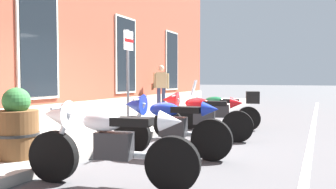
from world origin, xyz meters
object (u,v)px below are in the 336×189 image
(motorcycle_red_sport, at_px, (198,114))
(pedestrian_tan_coat, at_px, (161,85))
(parking_sign, at_px, (128,65))
(barrel_planter, at_px, (17,128))
(motorcycle_white_sport, at_px, (104,140))
(motorcycle_blue_sport, at_px, (166,123))
(motorcycle_green_touring, at_px, (223,109))

(motorcycle_red_sport, xyz_separation_m, pedestrian_tan_coat, (4.47, 3.04, 0.52))
(pedestrian_tan_coat, xyz_separation_m, parking_sign, (-4.53, -1.35, 0.55))
(barrel_planter, bearing_deg, parking_sign, -0.26)
(motorcycle_white_sport, distance_m, motorcycle_blue_sport, 1.70)
(motorcycle_blue_sport, height_order, pedestrian_tan_coat, pedestrian_tan_coat)
(motorcycle_blue_sport, distance_m, barrel_planter, 2.29)
(motorcycle_white_sport, distance_m, pedestrian_tan_coat, 8.42)
(motorcycle_green_touring, xyz_separation_m, parking_sign, (-1.70, 1.79, 1.10))
(motorcycle_red_sport, distance_m, pedestrian_tan_coat, 5.43)
(motorcycle_red_sport, height_order, motorcycle_green_touring, motorcycle_green_touring)
(motorcycle_green_touring, relative_size, pedestrian_tan_coat, 1.24)
(pedestrian_tan_coat, relative_size, barrel_planter, 1.61)
(motorcycle_white_sport, height_order, parking_sign, parking_sign)
(motorcycle_blue_sport, relative_size, barrel_planter, 1.99)
(motorcycle_red_sport, distance_m, motorcycle_green_touring, 1.64)
(motorcycle_blue_sport, relative_size, pedestrian_tan_coat, 1.23)
(motorcycle_green_touring, relative_size, parking_sign, 0.90)
(motorcycle_red_sport, xyz_separation_m, motorcycle_green_touring, (1.64, -0.10, -0.03))
(motorcycle_white_sport, distance_m, barrel_planter, 1.70)
(motorcycle_blue_sport, height_order, motorcycle_red_sport, motorcycle_blue_sport)
(motorcycle_red_sport, height_order, pedestrian_tan_coat, pedestrian_tan_coat)
(motorcycle_green_touring, relative_size, barrel_planter, 2.00)
(motorcycle_green_touring, xyz_separation_m, pedestrian_tan_coat, (2.82, 3.14, 0.55))
(parking_sign, bearing_deg, motorcycle_green_touring, -46.42)
(motorcycle_green_touring, distance_m, parking_sign, 2.70)
(barrel_planter, bearing_deg, pedestrian_tan_coat, 9.93)
(motorcycle_white_sport, bearing_deg, motorcycle_blue_sport, -1.45)
(motorcycle_green_touring, bearing_deg, parking_sign, 133.58)
(motorcycle_white_sport, relative_size, motorcycle_red_sport, 1.03)
(barrel_planter, bearing_deg, motorcycle_white_sport, -96.72)
(motorcycle_white_sport, height_order, motorcycle_red_sport, motorcycle_white_sport)
(motorcycle_white_sport, xyz_separation_m, motorcycle_green_touring, (5.02, -0.12, -0.03))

